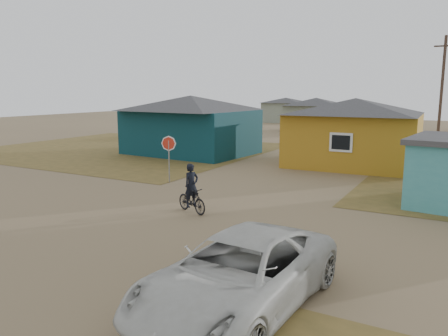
{
  "coord_description": "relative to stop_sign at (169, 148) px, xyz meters",
  "views": [
    {
      "loc": [
        8.1,
        -11.83,
        4.29
      ],
      "look_at": [
        -0.08,
        3.0,
        1.3
      ],
      "focal_mm": 35.0,
      "sensor_mm": 36.0,
      "label": 1
    }
  ],
  "objects": [
    {
      "name": "ground",
      "position": [
        4.06,
        -4.8,
        -1.65
      ],
      "size": [
        120.0,
        120.0,
        0.0
      ],
      "primitive_type": "plane",
      "color": "olive"
    },
    {
      "name": "grass_nw",
      "position": [
        -9.94,
        8.2,
        -1.65
      ],
      "size": [
        20.0,
        18.0,
        0.0
      ],
      "primitive_type": "cube",
      "color": "brown",
      "rests_on": "ground"
    },
    {
      "name": "house_teal",
      "position": [
        -4.44,
        8.7,
        0.4
      ],
      "size": [
        8.93,
        7.08,
        4.0
      ],
      "color": "#092D34",
      "rests_on": "ground"
    },
    {
      "name": "house_yellow",
      "position": [
        6.56,
        9.19,
        0.35
      ],
      "size": [
        7.72,
        6.76,
        3.9
      ],
      "color": "#AC791A",
      "rests_on": "ground"
    },
    {
      "name": "house_pale_west",
      "position": [
        -1.94,
        29.2,
        0.21
      ],
      "size": [
        7.04,
        6.15,
        3.6
      ],
      "color": "gray",
      "rests_on": "ground"
    },
    {
      "name": "house_pale_north",
      "position": [
        -9.94,
        41.2,
        0.1
      ],
      "size": [
        6.28,
        5.81,
        3.4
      ],
      "color": "gray",
      "rests_on": "ground"
    },
    {
      "name": "utility_pole_near",
      "position": [
        10.56,
        17.2,
        2.49
      ],
      "size": [
        1.4,
        0.2,
        8.0
      ],
      "color": "#443228",
      "rests_on": "ground"
    },
    {
      "name": "stop_sign",
      "position": [
        0.0,
        0.0,
        0.0
      ],
      "size": [
        0.73,
        0.1,
        2.22
      ],
      "color": "gray",
      "rests_on": "ground"
    },
    {
      "name": "cyclist",
      "position": [
        3.85,
        -3.96,
        -1.0
      ],
      "size": [
        1.63,
        0.98,
        1.78
      ],
      "color": "black",
      "rests_on": "ground"
    },
    {
      "name": "vehicle",
      "position": [
        8.51,
        -9.41,
        -0.91
      ],
      "size": [
        2.79,
        5.47,
        1.48
      ],
      "primitive_type": "imported",
      "rotation": [
        0.0,
        0.0,
        -0.07
      ],
      "color": "silver",
      "rests_on": "ground"
    }
  ]
}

